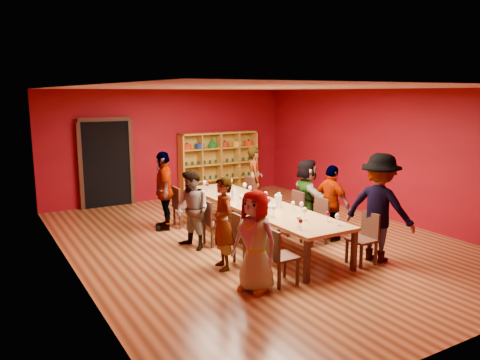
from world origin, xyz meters
name	(u,v)px	position (x,y,z in m)	size (l,w,h in m)	color
room_shell	(258,166)	(0.00, 0.00, 1.50)	(7.10, 9.10, 3.04)	#5D3118
tasting_table	(258,206)	(0.00, 0.00, 0.70)	(1.10, 4.50, 0.75)	#A37444
doorway	(106,163)	(-1.80, 4.43, 1.12)	(1.40, 0.17, 2.30)	black
shelving_unit	(218,160)	(1.40, 4.32, 0.98)	(2.40, 0.40, 1.80)	#B38528
chair_person_left_0	(278,253)	(-0.91, -1.99, 0.50)	(0.42, 0.42, 0.89)	black
person_left_0	(255,241)	(-1.32, -1.99, 0.76)	(0.75, 0.41, 1.53)	#C7858E
chair_person_left_1	(244,236)	(-0.91, -0.98, 0.50)	(0.42, 0.42, 0.89)	black
person_left_1	(223,223)	(-1.32, -0.98, 0.78)	(0.57, 0.42, 1.56)	#121832
chair_person_left_2	(212,220)	(-0.91, 0.21, 0.50)	(0.42, 0.42, 0.89)	black
person_left_2	(192,210)	(-1.32, 0.21, 0.75)	(0.73, 0.40, 1.50)	silver
chair_person_left_4	(181,204)	(-0.91, 1.71, 0.50)	(0.42, 0.42, 0.89)	black
person_left_4	(164,191)	(-1.29, 1.71, 0.85)	(0.99, 0.45, 1.69)	beige
chair_person_right_0	(365,235)	(0.91, -2.00, 0.50)	(0.42, 0.42, 0.89)	black
person_right_0	(379,208)	(1.22, -2.00, 0.95)	(1.22, 0.51, 1.89)	#4E4F53
chair_person_right_1	(317,219)	(0.91, -0.72, 0.50)	(0.42, 0.42, 0.89)	black
person_right_1	(331,203)	(1.26, -0.72, 0.76)	(0.89, 0.40, 1.52)	pink
chair_person_right_2	(294,210)	(0.91, 0.04, 0.50)	(0.42, 0.42, 0.89)	black
person_right_2	(307,195)	(1.25, 0.04, 0.78)	(1.44, 0.41, 1.55)	#546FAD
chair_person_right_4	(246,193)	(0.91, 1.96, 0.50)	(0.42, 0.42, 0.89)	black
person_right_4	(255,180)	(1.16, 1.96, 0.81)	(0.59, 0.43, 1.62)	#48484D
wine_glass_0	(241,198)	(-0.35, 0.04, 0.91)	(0.09, 0.09, 0.22)	silver
wine_glass_1	(252,200)	(-0.26, -0.19, 0.89)	(0.08, 0.08, 0.19)	silver
wine_glass_2	(269,201)	(-0.01, -0.39, 0.90)	(0.08, 0.08, 0.20)	silver
wine_glass_3	(301,222)	(-0.35, -1.81, 0.88)	(0.07, 0.07, 0.18)	silver
wine_glass_4	(251,194)	(0.06, 0.35, 0.88)	(0.07, 0.07, 0.18)	silver
wine_glass_5	(266,194)	(0.27, 0.14, 0.89)	(0.08, 0.08, 0.19)	silver
wine_glass_6	(220,191)	(-0.38, 0.89, 0.88)	(0.07, 0.07, 0.19)	silver
wine_glass_7	(245,185)	(0.33, 1.06, 0.91)	(0.09, 0.09, 0.22)	silver
wine_glass_8	(299,219)	(-0.29, -1.68, 0.89)	(0.08, 0.08, 0.19)	silver
wine_glass_9	(205,183)	(-0.27, 1.82, 0.90)	(0.08, 0.08, 0.21)	silver
wine_glass_10	(274,208)	(-0.29, -0.97, 0.91)	(0.09, 0.09, 0.22)	silver
wine_glass_11	(228,179)	(0.38, 1.91, 0.91)	(0.09, 0.09, 0.22)	silver
wine_glass_12	(221,186)	(-0.13, 1.28, 0.91)	(0.09, 0.09, 0.21)	silver
wine_glass_13	(302,204)	(0.36, -0.92, 0.89)	(0.08, 0.08, 0.19)	silver
wine_glass_14	(305,211)	(0.06, -1.40, 0.91)	(0.09, 0.09, 0.22)	silver
wine_glass_15	(337,217)	(0.32, -1.93, 0.89)	(0.08, 0.08, 0.20)	silver
wine_glass_16	(293,204)	(0.28, -0.77, 0.88)	(0.07, 0.07, 0.18)	silver
wine_glass_17	(328,214)	(0.33, -1.68, 0.88)	(0.07, 0.07, 0.18)	silver
wine_glass_18	(219,190)	(-0.32, 1.02, 0.88)	(0.07, 0.07, 0.18)	silver
wine_glass_19	(269,207)	(-0.31, -0.86, 0.90)	(0.08, 0.08, 0.21)	silver
wine_glass_20	(208,185)	(-0.28, 1.66, 0.88)	(0.07, 0.07, 0.18)	silver
wine_glass_21	(277,197)	(0.31, -0.20, 0.90)	(0.08, 0.08, 0.20)	silver
wine_glass_22	(231,181)	(0.37, 1.74, 0.90)	(0.08, 0.08, 0.20)	silver
wine_glass_23	(250,188)	(0.33, 0.84, 0.89)	(0.08, 0.08, 0.19)	silver
spittoon_bowl	(261,202)	(-0.02, -0.16, 0.82)	(0.32, 0.32, 0.18)	#B8BBC0
carafe_a	(234,195)	(-0.26, 0.50, 0.87)	(0.10, 0.10, 0.27)	silver
carafe_b	(279,201)	(0.17, -0.47, 0.88)	(0.15, 0.15, 0.29)	silver
wine_bottle	(229,185)	(0.20, 1.53, 0.85)	(0.08, 0.08, 0.27)	#153B18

